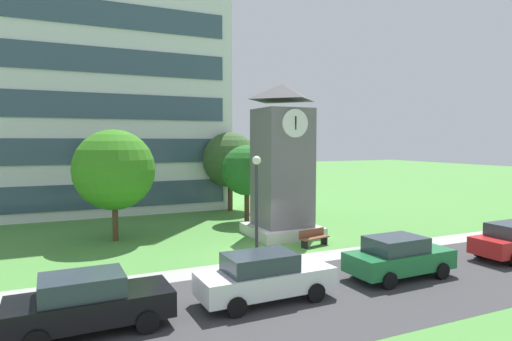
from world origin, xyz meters
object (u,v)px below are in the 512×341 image
Objects in this scene: tree_by_building at (247,170)px; parked_car_black at (89,302)px; parked_car_white at (264,276)px; parked_car_green at (399,257)px; clock_tower at (282,169)px; tree_streetside at (230,160)px; tree_near_tower at (114,170)px; park_bench at (314,237)px; street_lamp at (257,200)px.

parked_car_black is at bearing -128.59° from tree_by_building.
parked_car_white is 6.04m from parked_car_green.
parked_car_black is (-11.10, -8.95, -3.02)m from clock_tower.
clock_tower is 14.57m from parked_car_black.
clock_tower reaches higher than parked_car_white.
tree_streetside is 1.01× the size of tree_near_tower.
parked_car_white is (5.65, 0.00, -0.00)m from parked_car_black.
tree_streetside is at bearing 82.12° from tree_by_building.
clock_tower is 1.83× the size of parked_car_white.
clock_tower reaches higher than tree_near_tower.
tree_streetside reaches higher than tree_near_tower.
park_bench is 0.41× the size of parked_car_green.
clock_tower is at bearing 95.36° from park_bench.
park_bench is at bearing 27.56° from parked_car_black.
tree_near_tower is at bearing 107.29° from parked_car_white.
clock_tower reaches higher than tree_by_building.
tree_streetside is 18.75m from parked_car_green.
street_lamp is at bearing -146.70° from park_bench.
tree_streetside is (0.17, 12.58, 3.59)m from park_bench.
tree_by_building is (4.23, 10.80, 0.41)m from street_lamp.
tree_near_tower is 1.37× the size of parked_car_green.
parked_car_black is 5.65m from parked_car_white.
parked_car_green is at bearing 0.40° from parked_car_white.
parked_car_black is (-10.88, -13.64, -2.67)m from tree_by_building.
street_lamp reaches higher than park_bench.
parked_car_white is (3.60, -11.58, -3.09)m from tree_near_tower.
street_lamp is 1.06× the size of parked_car_black.
street_lamp is 9.92m from tree_near_tower.
tree_by_building is at bearing 13.12° from tree_near_tower.
tree_streetside is 1.34× the size of parked_car_black.
tree_streetside is at bearing 87.28° from clock_tower.
clock_tower is at bearing 38.86° from parked_car_black.
parked_car_green reaches higher than park_bench.
street_lamp is 0.94× the size of tree_by_building.
parked_car_white is (-5.73, -5.94, 0.40)m from park_bench.
tree_by_building is (-0.50, 7.69, 3.07)m from park_bench.
tree_by_building reaches higher than street_lamp.
parked_car_black is 0.96× the size of parked_car_white.
park_bench is 0.39× the size of parked_car_white.
tree_by_building reaches higher than parked_car_black.
tree_by_building is at bearing -97.88° from tree_streetside.
parked_car_white is at bearing -110.97° from tree_by_building.
park_bench is 0.35× the size of tree_by_building.
tree_near_tower reaches higher than tree_by_building.
park_bench is (0.28, -3.00, -3.42)m from clock_tower.
street_lamp is 16.46m from tree_streetside.
parked_car_black is at bearing -152.44° from park_bench.
tree_near_tower is at bearing 163.79° from clock_tower.
parked_car_black is at bearing -180.00° from parked_car_white.
parked_car_white and parked_car_green have the same top height.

